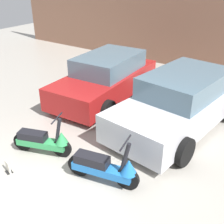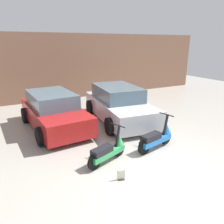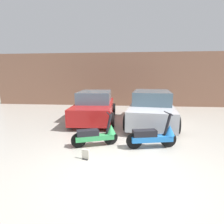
{
  "view_description": "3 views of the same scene",
  "coord_description": "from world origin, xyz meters",
  "px_view_note": "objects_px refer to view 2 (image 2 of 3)",
  "views": [
    {
      "loc": [
        3.39,
        -2.25,
        3.79
      ],
      "look_at": [
        0.03,
        2.55,
        0.74
      ],
      "focal_mm": 45.0,
      "sensor_mm": 36.0,
      "label": 1
    },
    {
      "loc": [
        -3.31,
        -3.66,
        3.17
      ],
      "look_at": [
        0.01,
        2.63,
        0.91
      ],
      "focal_mm": 35.0,
      "sensor_mm": 36.0,
      "label": 2
    },
    {
      "loc": [
        0.08,
        -3.77,
        2.06
      ],
      "look_at": [
        -0.54,
        2.66,
        0.76
      ],
      "focal_mm": 28.0,
      "sensor_mm": 36.0,
      "label": 3
    }
  ],
  "objects_px": {
    "car_rear_center": "(119,104)",
    "car_rear_left": "(54,111)",
    "placard_near_left_scooter": "(121,175)",
    "scooter_front_left": "(109,150)",
    "scooter_front_right": "(157,137)"
  },
  "relations": [
    {
      "from": "scooter_front_left",
      "to": "scooter_front_right",
      "type": "bearing_deg",
      "value": -19.31
    },
    {
      "from": "car_rear_left",
      "to": "placard_near_left_scooter",
      "type": "distance_m",
      "value": 4.28
    },
    {
      "from": "scooter_front_left",
      "to": "placard_near_left_scooter",
      "type": "distance_m",
      "value": 0.94
    },
    {
      "from": "car_rear_left",
      "to": "car_rear_center",
      "type": "distance_m",
      "value": 2.68
    },
    {
      "from": "placard_near_left_scooter",
      "to": "car_rear_left",
      "type": "bearing_deg",
      "value": 97.7
    },
    {
      "from": "scooter_front_left",
      "to": "scooter_front_right",
      "type": "xyz_separation_m",
      "value": [
        1.69,
        0.01,
        0.02
      ]
    },
    {
      "from": "placard_near_left_scooter",
      "to": "scooter_front_right",
      "type": "bearing_deg",
      "value": 26.53
    },
    {
      "from": "scooter_front_right",
      "to": "car_rear_left",
      "type": "bearing_deg",
      "value": 113.74
    },
    {
      "from": "car_rear_left",
      "to": "placard_near_left_scooter",
      "type": "relative_size",
      "value": 15.87
    },
    {
      "from": "car_rear_center",
      "to": "placard_near_left_scooter",
      "type": "distance_m",
      "value": 4.37
    },
    {
      "from": "car_rear_left",
      "to": "car_rear_center",
      "type": "xyz_separation_m",
      "value": [
        2.65,
        -0.41,
        0.03
      ]
    },
    {
      "from": "car_rear_center",
      "to": "placard_near_left_scooter",
      "type": "xyz_separation_m",
      "value": [
        -2.08,
        -3.8,
        -0.57
      ]
    },
    {
      "from": "car_rear_center",
      "to": "placard_near_left_scooter",
      "type": "bearing_deg",
      "value": -21.99
    },
    {
      "from": "car_rear_center",
      "to": "placard_near_left_scooter",
      "type": "height_order",
      "value": "car_rear_center"
    },
    {
      "from": "car_rear_center",
      "to": "car_rear_left",
      "type": "bearing_deg",
      "value": -92.08
    }
  ]
}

